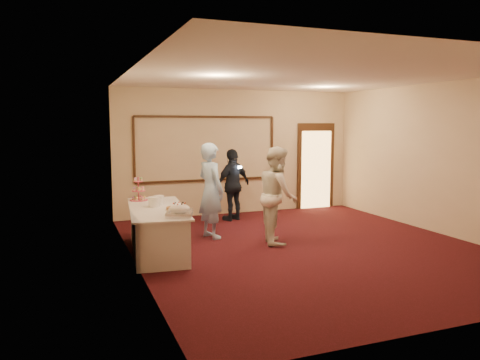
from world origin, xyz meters
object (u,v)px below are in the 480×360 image
object	(u,v)px
tart	(174,209)
guest	(233,185)
buffet_table	(157,230)
cupcake_stand	(139,191)
plate_stack_a	(154,202)
plate_stack_b	(159,200)
pavlova_tray	(179,210)
woman	(278,195)
man	(211,191)

from	to	relation	value
tart	guest	xyz separation A→B (m)	(1.92, 2.43, 0.02)
buffet_table	cupcake_stand	xyz separation A→B (m)	(-0.17, 0.88, 0.55)
plate_stack_a	plate_stack_b	bearing A→B (deg)	60.59
pavlova_tray	tart	bearing A→B (deg)	87.56
pavlova_tray	woman	size ratio (longest dim) A/B	0.34
plate_stack_a	tart	world-z (taller)	plate_stack_a
buffet_table	cupcake_stand	distance (m)	1.05
plate_stack_a	woman	size ratio (longest dim) A/B	0.12
pavlova_tray	plate_stack_a	xyz separation A→B (m)	(-0.22, 0.94, 0.00)
plate_stack_b	pavlova_tray	bearing A→B (deg)	-85.54
plate_stack_a	man	size ratio (longest dim) A/B	0.11
pavlova_tray	guest	size ratio (longest dim) A/B	0.38
guest	woman	bearing A→B (deg)	68.08
woman	guest	world-z (taller)	woman
buffet_table	plate_stack_b	world-z (taller)	plate_stack_b
cupcake_stand	woman	xyz separation A→B (m)	(2.36, -1.01, -0.05)
pavlova_tray	woman	world-z (taller)	woman
cupcake_stand	tart	distance (m)	1.29
buffet_table	cupcake_stand	size ratio (longest dim) A/B	5.05
buffet_table	plate_stack_a	bearing A→B (deg)	104.44
plate_stack_a	tart	xyz separation A→B (m)	(0.24, -0.45, -0.06)
woman	pavlova_tray	bearing A→B (deg)	125.01
man	guest	world-z (taller)	man
plate_stack_a	tart	size ratio (longest dim) A/B	0.72
man	guest	distance (m)	1.71
plate_stack_b	man	world-z (taller)	man
plate_stack_b	tart	size ratio (longest dim) A/B	0.65
tart	man	bearing A→B (deg)	47.03
guest	pavlova_tray	bearing A→B (deg)	32.92
cupcake_stand	guest	size ratio (longest dim) A/B	0.30
buffet_table	guest	bearing A→B (deg)	44.33
buffet_table	cupcake_stand	bearing A→B (deg)	101.05
plate_stack_a	woman	distance (m)	2.23
pavlova_tray	tart	xyz separation A→B (m)	(0.02, 0.49, -0.06)
plate_stack_a	guest	distance (m)	2.93
buffet_table	plate_stack_a	xyz separation A→B (m)	(-0.03, 0.10, 0.47)
pavlova_tray	plate_stack_b	distance (m)	1.17
tart	pavlova_tray	bearing A→B (deg)	-92.44
pavlova_tray	cupcake_stand	bearing A→B (deg)	101.84
cupcake_stand	plate_stack_b	world-z (taller)	cupcake_stand
plate_stack_b	tart	bearing A→B (deg)	-80.57
woman	plate_stack_b	bearing A→B (deg)	93.18
man	woman	world-z (taller)	man
pavlova_tray	man	xyz separation A→B (m)	(0.98, 1.52, 0.06)
plate_stack_b	man	distance (m)	1.13
plate_stack_b	man	xyz separation A→B (m)	(1.07, 0.35, 0.07)
plate_stack_a	plate_stack_b	xyz separation A→B (m)	(0.12, 0.22, -0.01)
cupcake_stand	plate_stack_b	bearing A→B (deg)	-64.00
man	woman	size ratio (longest dim) A/B	1.03
buffet_table	pavlova_tray	xyz separation A→B (m)	(0.19, -0.84, 0.47)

